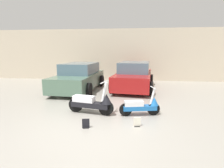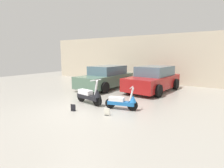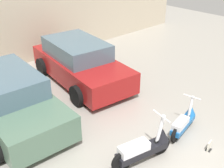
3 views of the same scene
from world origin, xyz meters
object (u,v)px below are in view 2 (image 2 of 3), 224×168
(car_rear_left, at_px, (106,78))
(car_rear_center, at_px, (153,79))
(placard_near_left_scooter, at_px, (73,108))
(placard_near_right_scooter, at_px, (107,112))
(scooter_front_left, at_px, (90,95))
(scooter_front_right, at_px, (123,102))

(car_rear_left, height_order, car_rear_center, car_rear_center)
(placard_near_left_scooter, bearing_deg, placard_near_right_scooter, 10.81)
(placard_near_right_scooter, bearing_deg, car_rear_center, 90.39)
(scooter_front_left, bearing_deg, placard_near_right_scooter, -18.43)
(car_rear_left, height_order, placard_near_left_scooter, car_rear_left)
(placard_near_right_scooter, bearing_deg, car_rear_left, 123.64)
(car_rear_left, bearing_deg, placard_near_right_scooter, 36.59)
(placard_near_left_scooter, xyz_separation_m, placard_near_right_scooter, (1.39, 0.27, 0.00))
(car_rear_center, distance_m, placard_near_right_scooter, 5.25)
(car_rear_left, bearing_deg, scooter_front_right, 44.03)
(car_rear_left, xyz_separation_m, placard_near_right_scooter, (2.98, -4.48, -0.58))
(placard_near_left_scooter, bearing_deg, car_rear_left, 108.53)
(car_rear_center, height_order, placard_near_right_scooter, car_rear_center)
(scooter_front_left, relative_size, car_rear_center, 0.35)
(car_rear_left, relative_size, car_rear_center, 0.96)
(scooter_front_right, bearing_deg, placard_near_left_scooter, -155.31)
(car_rear_center, bearing_deg, placard_near_right_scooter, 7.00)
(car_rear_left, distance_m, car_rear_center, 3.04)
(placard_near_right_scooter, bearing_deg, scooter_front_right, 79.41)
(car_rear_center, relative_size, placard_near_left_scooter, 17.43)
(scooter_front_left, height_order, car_rear_center, car_rear_center)
(scooter_front_left, height_order, scooter_front_right, scooter_front_left)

